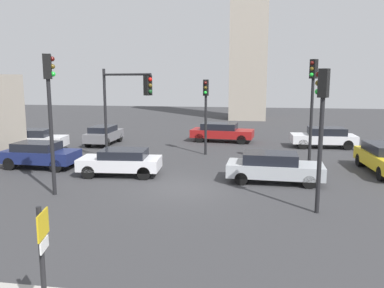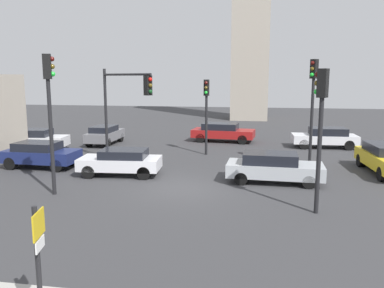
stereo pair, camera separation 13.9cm
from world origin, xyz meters
The scene contains 15 objects.
ground_plane centered at (0.00, 0.00, 0.00)m, with size 97.86×97.86×0.00m, color #38383A.
direction_sign centered at (-0.78, -10.30, 1.60)m, with size 0.19×0.61×2.39m.
traffic_light_0 centered at (-5.18, -1.72, 4.02)m, with size 0.49×0.42×5.83m.
traffic_light_1 centered at (6.04, 5.04, 4.03)m, with size 0.45×0.48×5.83m.
traffic_light_2 centered at (-0.01, 8.02, 3.34)m, with size 0.33×0.46×4.76m.
traffic_light_3 centered at (-3.92, 3.91, 3.84)m, with size 3.56×2.63×5.38m.
traffic_light_4 centered at (5.42, -2.30, 3.63)m, with size 0.49×0.43×5.21m.
car_0 centered at (7.91, 11.93, 0.76)m, with size 4.46×2.07×1.42m.
car_1 centered at (4.02, 1.82, 0.74)m, with size 4.50×1.98×1.41m.
car_2 centered at (0.54, 13.38, 0.76)m, with size 4.85×2.40×1.43m.
car_3 centered at (-7.90, 10.67, 0.74)m, with size 1.68×3.91×1.38m.
car_5 centered at (-8.47, 2.85, 0.76)m, with size 4.04×1.94×1.41m.
car_6 centered at (-11.64, 7.62, 0.76)m, with size 4.28×2.24×1.45m.
car_7 centered at (-3.53, 1.93, 0.72)m, with size 4.16×2.14×1.33m.
skyline_tower centered at (2.10, 30.43, 12.66)m, with size 4.19×4.19×25.33m, color #A89E8E.
Camera 1 is at (3.15, -16.82, 4.92)m, focal length 37.17 mm.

